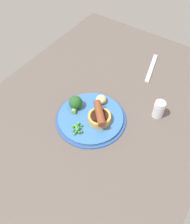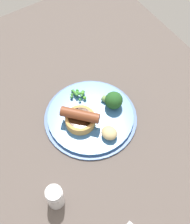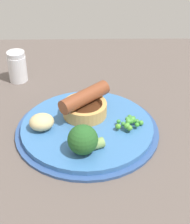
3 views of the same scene
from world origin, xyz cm
name	(u,v)px [view 3 (image 3 of 3)]	position (x,y,z in cm)	size (l,w,h in cm)	color
dining_table	(61,139)	(0.00, 0.00, 1.50)	(110.00, 80.00, 3.00)	#564C47
dinner_plate	(87,128)	(4.59, 0.44, 3.57)	(24.73, 24.73, 1.40)	#2D4C84
sausage_pudding	(85,105)	(4.19, 3.35, 6.39)	(8.99, 8.68, 4.97)	tan
pea_pile	(129,123)	(11.68, -0.63, 5.36)	(4.98, 4.38, 1.81)	#3F8737
broccoli_floret_near	(84,140)	(4.09, -6.82, 6.70)	(5.89, 4.76, 4.76)	#235623
potato_chunk_0	(42,122)	(-3.02, -0.73, 5.75)	(3.76, 4.20, 2.71)	#CCB77F
salt_shaker	(17,67)	(-10.07, 18.52, 6.22)	(3.88, 3.88, 6.53)	silver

